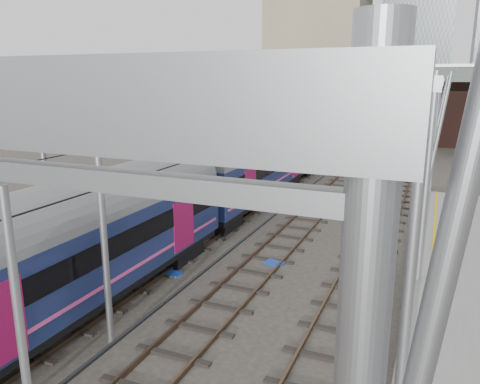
% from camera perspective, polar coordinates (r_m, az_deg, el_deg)
% --- Properties ---
extents(ground, '(160.00, 160.00, 0.00)m').
position_cam_1_polar(ground, '(13.97, -20.80, -21.05)').
color(ground, '#38332D').
rests_on(ground, ground).
extents(tracks, '(14.40, 80.00, 0.22)m').
position_cam_1_polar(tracks, '(25.69, 2.79, -3.93)').
color(tracks, '#4C3828').
rests_on(tracks, ground).
extents(overhead_line, '(16.80, 80.00, 8.00)m').
position_cam_1_polar(overhead_line, '(30.70, 7.23, 11.27)').
color(overhead_line, gray).
rests_on(overhead_line, ground).
extents(retaining_wall, '(28.00, 2.75, 9.00)m').
position_cam_1_polar(retaining_wall, '(60.44, 16.59, 9.77)').
color(retaining_wall, black).
rests_on(retaining_wall, ground).
extents(overbridge, '(28.00, 3.00, 9.25)m').
position_cam_1_polar(overbridge, '(54.66, 14.55, 12.64)').
color(overbridge, gray).
rests_on(overbridge, ground).
extents(city_skyline, '(37.50, 27.50, 60.00)m').
position_cam_1_polar(city_skyline, '(79.25, 19.97, 19.57)').
color(city_skyline, tan).
rests_on(city_skyline, ground).
extents(train_main, '(2.75, 63.58, 4.75)m').
position_cam_1_polar(train_main, '(36.86, 6.40, 5.24)').
color(train_main, black).
rests_on(train_main, ground).
extents(train_second, '(2.96, 68.42, 5.04)m').
position_cam_1_polar(train_second, '(59.06, 8.92, 8.39)').
color(train_second, black).
rests_on(train_second, ground).
extents(equip_cover_b, '(0.76, 0.54, 0.09)m').
position_cam_1_polar(equip_cover_b, '(19.53, -8.33, -9.78)').
color(equip_cover_b, '#163CAA').
rests_on(equip_cover_b, ground).
extents(equip_cover_c, '(0.90, 0.74, 0.09)m').
position_cam_1_polar(equip_cover_c, '(20.39, 4.18, -8.64)').
color(equip_cover_c, '#163CAA').
rests_on(equip_cover_c, ground).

